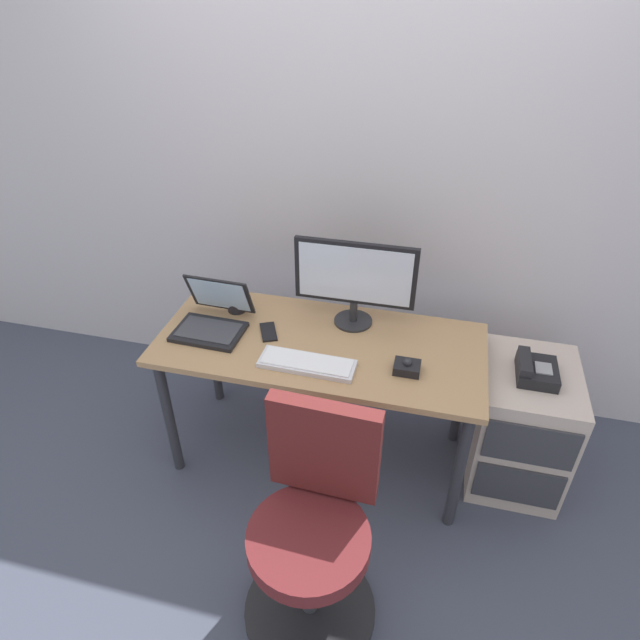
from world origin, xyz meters
name	(u,v)px	position (x,y,z in m)	size (l,w,h in m)	color
ground_plane	(320,451)	(0.00, 0.00, 0.00)	(8.00, 8.00, 0.00)	#424756
back_wall	(354,146)	(0.00, 0.67, 1.40)	(6.00, 0.10, 2.80)	silver
desk	(320,357)	(0.00, 0.00, 0.64)	(1.47, 0.65, 0.72)	#A97F54
file_cabinet	(520,425)	(0.95, 0.12, 0.32)	(0.42, 0.53, 0.63)	beige
desk_phone	(535,370)	(0.94, 0.10, 0.67)	(0.17, 0.20, 0.09)	black
office_chair	(313,534)	(0.16, -0.75, 0.43)	(0.52, 0.52, 0.95)	black
monitor_main	(355,278)	(0.12, 0.19, 0.97)	(0.55, 0.18, 0.42)	#262628
keyboard	(307,363)	(-0.01, -0.18, 0.74)	(0.41, 0.15, 0.03)	silver
laptop	(213,318)	(-0.51, -0.01, 0.78)	(0.32, 0.31, 0.23)	black
trackball_mouse	(407,367)	(0.40, -0.11, 0.75)	(0.11, 0.09, 0.07)	black
coffee_mug	(237,301)	(-0.45, 0.15, 0.78)	(0.10, 0.09, 0.11)	black
cell_phone	(268,332)	(-0.25, 0.01, 0.73)	(0.07, 0.14, 0.01)	black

